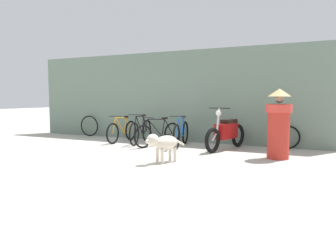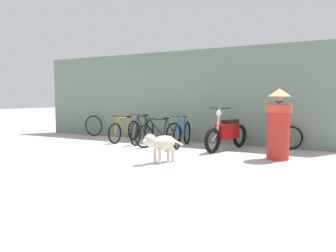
{
  "view_description": "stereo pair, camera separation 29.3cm",
  "coord_description": "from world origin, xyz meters",
  "px_view_note": "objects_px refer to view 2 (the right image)",
  "views": [
    {
      "loc": [
        4.55,
        -5.99,
        1.34
      ],
      "look_at": [
        1.06,
        1.17,
        0.65
      ],
      "focal_mm": 35.0,
      "sensor_mm": 36.0,
      "label": 1
    },
    {
      "loc": [
        4.81,
        -5.85,
        1.34
      ],
      "look_at": [
        1.06,
        1.17,
        0.65
      ],
      "focal_mm": 35.0,
      "sensor_mm": 36.0,
      "label": 2
    }
  ],
  "objects_px": {
    "bicycle_1": "(143,131)",
    "motorcycle": "(227,133)",
    "stray_dog": "(161,143)",
    "bicycle_3": "(182,134)",
    "person_in_robes": "(278,123)",
    "spare_tire_left": "(94,126)",
    "bicycle_0": "(125,131)",
    "spare_tire_right": "(290,138)",
    "bicycle_2": "(160,134)"
  },
  "relations": [
    {
      "from": "spare_tire_right",
      "to": "bicycle_0",
      "type": "bearing_deg",
      "value": -170.5
    },
    {
      "from": "bicycle_2",
      "to": "person_in_robes",
      "type": "relative_size",
      "value": 1.06
    },
    {
      "from": "bicycle_2",
      "to": "spare_tire_left",
      "type": "bearing_deg",
      "value": -88.05
    },
    {
      "from": "bicycle_1",
      "to": "person_in_robes",
      "type": "relative_size",
      "value": 1.07
    },
    {
      "from": "bicycle_0",
      "to": "bicycle_3",
      "type": "xyz_separation_m",
      "value": [
        1.98,
        -0.07,
        0.02
      ]
    },
    {
      "from": "stray_dog",
      "to": "spare_tire_right",
      "type": "xyz_separation_m",
      "value": [
        2.11,
        3.07,
        -0.1
      ]
    },
    {
      "from": "bicycle_1",
      "to": "bicycle_3",
      "type": "bearing_deg",
      "value": 80.41
    },
    {
      "from": "bicycle_2",
      "to": "person_in_robes",
      "type": "distance_m",
      "value": 3.31
    },
    {
      "from": "bicycle_2",
      "to": "person_in_robes",
      "type": "height_order",
      "value": "person_in_robes"
    },
    {
      "from": "bicycle_3",
      "to": "bicycle_1",
      "type": "bearing_deg",
      "value": -101.14
    },
    {
      "from": "spare_tire_right",
      "to": "stray_dog",
      "type": "bearing_deg",
      "value": -124.44
    },
    {
      "from": "stray_dog",
      "to": "spare_tire_right",
      "type": "relative_size",
      "value": 1.55
    },
    {
      "from": "stray_dog",
      "to": "bicycle_3",
      "type": "bearing_deg",
      "value": -140.85
    },
    {
      "from": "spare_tire_right",
      "to": "bicycle_3",
      "type": "bearing_deg",
      "value": -162.32
    },
    {
      "from": "bicycle_0",
      "to": "spare_tire_right",
      "type": "xyz_separation_m",
      "value": [
        4.66,
        0.78,
        -0.02
      ]
    },
    {
      "from": "bicycle_2",
      "to": "spare_tire_left",
      "type": "relative_size",
      "value": 2.28
    },
    {
      "from": "bicycle_0",
      "to": "bicycle_2",
      "type": "height_order",
      "value": "bicycle_2"
    },
    {
      "from": "stray_dog",
      "to": "spare_tire_left",
      "type": "relative_size",
      "value": 1.33
    },
    {
      "from": "motorcycle",
      "to": "spare_tire_right",
      "type": "xyz_separation_m",
      "value": [
        1.42,
        0.85,
        -0.13
      ]
    },
    {
      "from": "person_in_robes",
      "to": "spare_tire_right",
      "type": "xyz_separation_m",
      "value": [
        0.05,
        1.54,
        -0.48
      ]
    },
    {
      "from": "motorcycle",
      "to": "stray_dog",
      "type": "height_order",
      "value": "motorcycle"
    },
    {
      "from": "bicycle_3",
      "to": "person_in_robes",
      "type": "distance_m",
      "value": 2.75
    },
    {
      "from": "spare_tire_right",
      "to": "spare_tire_left",
      "type": "bearing_deg",
      "value": -179.87
    },
    {
      "from": "bicycle_0",
      "to": "motorcycle",
      "type": "xyz_separation_m",
      "value": [
        3.24,
        -0.07,
        0.11
      ]
    },
    {
      "from": "bicycle_1",
      "to": "person_in_robes",
      "type": "distance_m",
      "value": 4.01
    },
    {
      "from": "motorcycle",
      "to": "spare_tire_left",
      "type": "xyz_separation_m",
      "value": [
        -5.12,
        0.83,
        -0.08
      ]
    },
    {
      "from": "bicycle_3",
      "to": "person_in_robes",
      "type": "height_order",
      "value": "person_in_robes"
    },
    {
      "from": "spare_tire_left",
      "to": "spare_tire_right",
      "type": "relative_size",
      "value": 1.16
    },
    {
      "from": "bicycle_0",
      "to": "motorcycle",
      "type": "relative_size",
      "value": 0.85
    },
    {
      "from": "spare_tire_left",
      "to": "bicycle_0",
      "type": "bearing_deg",
      "value": -22.07
    },
    {
      "from": "bicycle_3",
      "to": "person_in_robes",
      "type": "bearing_deg",
      "value": 65.04
    },
    {
      "from": "bicycle_1",
      "to": "motorcycle",
      "type": "relative_size",
      "value": 0.87
    },
    {
      "from": "bicycle_3",
      "to": "spare_tire_left",
      "type": "distance_m",
      "value": 3.95
    },
    {
      "from": "motorcycle",
      "to": "person_in_robes",
      "type": "bearing_deg",
      "value": 76.8
    },
    {
      "from": "bicycle_2",
      "to": "person_in_robes",
      "type": "xyz_separation_m",
      "value": [
        3.24,
        -0.5,
        0.45
      ]
    },
    {
      "from": "bicycle_0",
      "to": "bicycle_1",
      "type": "distance_m",
      "value": 0.69
    },
    {
      "from": "bicycle_3",
      "to": "person_in_robes",
      "type": "xyz_separation_m",
      "value": [
        2.63,
        -0.68,
        0.44
      ]
    },
    {
      "from": "bicycle_3",
      "to": "motorcycle",
      "type": "height_order",
      "value": "motorcycle"
    },
    {
      "from": "bicycle_1",
      "to": "spare_tire_left",
      "type": "height_order",
      "value": "bicycle_1"
    },
    {
      "from": "bicycle_3",
      "to": "motorcycle",
      "type": "relative_size",
      "value": 0.89
    },
    {
      "from": "stray_dog",
      "to": "bicycle_2",
      "type": "bearing_deg",
      "value": -125.22
    },
    {
      "from": "motorcycle",
      "to": "spare_tire_right",
      "type": "height_order",
      "value": "motorcycle"
    },
    {
      "from": "stray_dog",
      "to": "spare_tire_right",
      "type": "bearing_deg",
      "value": 170.24
    },
    {
      "from": "spare_tire_left",
      "to": "motorcycle",
      "type": "bearing_deg",
      "value": -9.22
    },
    {
      "from": "stray_dog",
      "to": "person_in_robes",
      "type": "distance_m",
      "value": 2.59
    },
    {
      "from": "bicycle_3",
      "to": "spare_tire_left",
      "type": "xyz_separation_m",
      "value": [
        -3.86,
        0.84,
        0.01
      ]
    },
    {
      "from": "bicycle_2",
      "to": "spare_tire_right",
      "type": "bearing_deg",
      "value": 126.82
    },
    {
      "from": "bicycle_1",
      "to": "spare_tire_right",
      "type": "distance_m",
      "value": 4.06
    },
    {
      "from": "bicycle_0",
      "to": "stray_dog",
      "type": "xyz_separation_m",
      "value": [
        2.55,
        -2.29,
        0.08
      ]
    },
    {
      "from": "bicycle_1",
      "to": "stray_dog",
      "type": "height_order",
      "value": "bicycle_1"
    }
  ]
}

